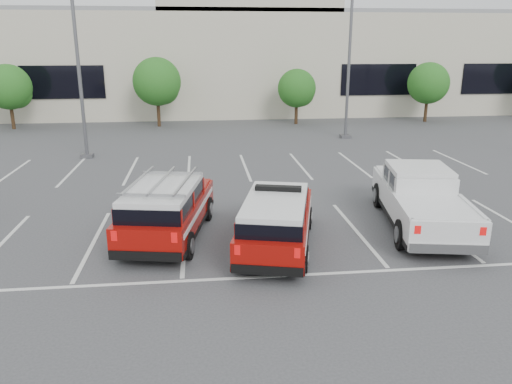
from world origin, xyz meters
TOP-DOWN VIEW (x-y plane):
  - ground at (0.00, 0.00)m, footprint 120.00×120.00m
  - stall_markings at (0.00, 4.50)m, footprint 23.00×15.00m
  - convention_building at (0.18, 31.86)m, footprint 60.00×16.99m
  - tree_left at (-14.91, 22.05)m, footprint 3.07×3.07m
  - tree_mid_left at (-4.91, 22.05)m, footprint 3.37×3.37m
  - tree_mid_right at (5.09, 22.05)m, footprint 2.77×2.77m
  - tree_right at (15.09, 22.05)m, footprint 3.07×3.07m
  - light_pole_left at (-8.00, 12.00)m, footprint 0.90×0.60m
  - light_pole_mid at (7.00, 16.00)m, footprint 0.90×0.60m
  - fire_chief_suv at (-0.03, -1.01)m, footprint 2.99×5.29m
  - white_pickup at (4.87, 0.31)m, footprint 3.16×6.36m
  - ladder_suv at (-3.19, 0.15)m, footprint 2.86×5.28m

SIDE VIEW (x-z plane):
  - ground at x=0.00m, z-range 0.00..0.00m
  - stall_markings at x=0.00m, z-range 0.00..0.01m
  - fire_chief_suv at x=-0.03m, z-range -0.16..1.60m
  - white_pickup at x=4.87m, z-range -0.19..1.68m
  - ladder_suv at x=-3.19m, z-range -0.20..1.77m
  - tree_mid_right at x=5.09m, z-range 0.51..4.50m
  - tree_left at x=-14.91m, z-range 0.56..4.98m
  - tree_right at x=15.09m, z-range 0.56..4.98m
  - tree_mid_left at x=-4.91m, z-range 0.62..5.46m
  - convention_building at x=0.18m, z-range -1.88..11.32m
  - light_pole_left at x=-8.00m, z-range 0.07..10.31m
  - light_pole_mid at x=7.00m, z-range 0.07..10.31m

